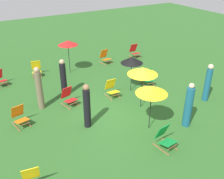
# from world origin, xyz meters

# --- Properties ---
(ground_plane) EXTENTS (40.00, 40.00, 0.00)m
(ground_plane) POSITION_xyz_m (0.00, 0.00, 0.00)
(ground_plane) COLOR #2D6026
(deckchair_0) EXTENTS (0.56, 0.81, 0.83)m
(deckchair_0) POSITION_xyz_m (1.88, 5.26, 0.37)
(deckchair_0) COLOR olive
(deckchair_0) RESTS_ON ground
(deckchair_1) EXTENTS (0.57, 0.81, 0.83)m
(deckchair_1) POSITION_xyz_m (-0.09, -2.53, 0.37)
(deckchair_1) COLOR olive
(deckchair_1) RESTS_ON ground
(deckchair_2) EXTENTS (0.49, 0.77, 0.83)m
(deckchair_2) POSITION_xyz_m (0.15, 1.48, 0.37)
(deckchair_2) COLOR olive
(deckchair_2) RESTS_ON ground
(deckchair_3) EXTENTS (0.61, 0.83, 0.83)m
(deckchair_3) POSITION_xyz_m (-4.07, 1.27, 0.37)
(deckchair_3) COLOR olive
(deckchair_3) RESTS_ON ground
(deckchair_5) EXTENTS (0.65, 0.85, 0.83)m
(deckchair_5) POSITION_xyz_m (-2.23, 5.51, 0.37)
(deckchair_5) COLOR olive
(deckchair_5) RESTS_ON ground
(deckchair_6) EXTENTS (0.64, 0.85, 0.83)m
(deckchair_6) POSITION_xyz_m (-1.87, 1.75, 0.37)
(deckchair_6) COLOR olive
(deckchair_6) RESTS_ON ground
(deckchair_7) EXTENTS (0.66, 0.86, 0.83)m
(deckchair_7) POSITION_xyz_m (-4.16, 5.27, 0.37)
(deckchair_7) COLOR olive
(deckchair_7) RESTS_ON ground
(deckchair_8) EXTENTS (0.59, 0.82, 0.83)m
(deckchair_8) POSITION_xyz_m (2.34, 1.64, 0.37)
(deckchair_8) COLOR olive
(deckchair_8) RESTS_ON ground
(deckchair_9) EXTENTS (0.49, 0.77, 0.83)m
(deckchair_9) POSITION_xyz_m (4.02, 5.24, 0.37)
(deckchair_9) COLOR olive
(deckchair_9) RESTS_ON ground
(umbrella_0) EXTENTS (1.25, 1.25, 1.84)m
(umbrella_0) POSITION_xyz_m (0.75, 0.01, 1.70)
(umbrella_0) COLOR black
(umbrella_0) RESTS_ON ground
(umbrella_1) EXTENTS (1.16, 1.16, 1.77)m
(umbrella_1) POSITION_xyz_m (0.12, -1.41, 1.63)
(umbrella_1) COLOR black
(umbrella_1) RESTS_ON ground
(umbrella_2) EXTENTS (1.04, 1.04, 1.74)m
(umbrella_2) POSITION_xyz_m (1.22, 1.48, 1.58)
(umbrella_2) COLOR black
(umbrella_2) RESTS_ON ground
(umbrella_3) EXTENTS (1.06, 1.06, 1.84)m
(umbrella_3) POSITION_xyz_m (-0.52, 4.98, 1.72)
(umbrella_3) COLOR black
(umbrella_3) RESTS_ON ground
(person_0) EXTENTS (0.37, 0.37, 1.80)m
(person_0) POSITION_xyz_m (-1.74, 2.62, 0.87)
(person_0) COLOR black
(person_0) RESTS_ON ground
(person_1) EXTENTS (0.32, 0.32, 1.79)m
(person_1) POSITION_xyz_m (-1.85, -0.12, 0.87)
(person_1) COLOR black
(person_1) RESTS_ON ground
(person_2) EXTENTS (0.37, 0.37, 1.90)m
(person_2) POSITION_xyz_m (-3.00, 2.07, 0.92)
(person_2) COLOR #72664C
(person_2) RESTS_ON ground
(person_3) EXTENTS (0.39, 0.39, 1.82)m
(person_3) POSITION_xyz_m (1.46, -1.98, 0.86)
(person_3) COLOR #195972
(person_3) RESTS_ON ground
(person_4) EXTENTS (0.29, 0.29, 1.75)m
(person_4) POSITION_xyz_m (3.62, -0.98, 0.86)
(person_4) COLOR #195972
(person_4) RESTS_ON ground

